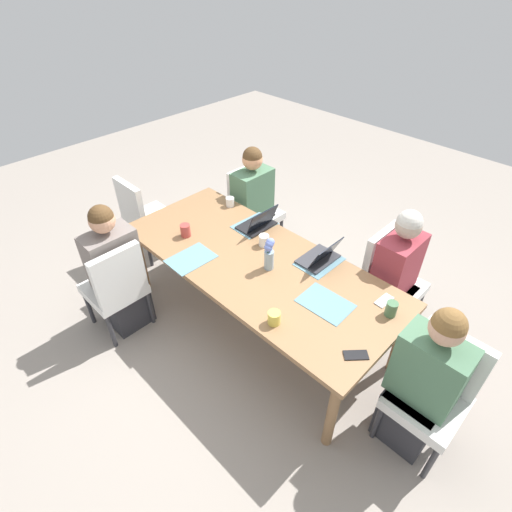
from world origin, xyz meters
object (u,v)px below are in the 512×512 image
chair_near_left_near (116,285)px  coffee_mug_near_left (274,318)px  phone_silver (384,301)px  dining_table (256,267)px  person_near_left_near (118,275)px  person_head_right_right_near (422,387)px  laptop_far_left_far (320,257)px  phone_black (356,355)px  chair_far_left_far (388,275)px  chair_head_right_right_near (435,388)px  person_far_left_far (393,281)px  flower_vase (269,253)px  person_far_left_mid (253,208)px  chair_head_left_right_mid (143,214)px  chair_far_left_mid (252,206)px  coffee_mug_far_left (185,230)px  coffee_mug_centre_left (230,202)px  coffee_mug_near_right (391,309)px  coffee_mug_centre_right (264,240)px  laptop_far_left_mid (258,223)px

chair_near_left_near → coffee_mug_near_left: size_ratio=9.56×
chair_near_left_near → phone_silver: chair_near_left_near is taller
dining_table → person_near_left_near: person_near_left_near is taller
dining_table → person_head_right_right_near: 1.45m
laptop_far_left_far → phone_black: laptop_far_left_far is taller
chair_far_left_far → chair_head_right_right_near: 1.07m
person_far_left_far → phone_silver: bearing=-72.1°
flower_vase → person_far_left_mid: bearing=141.2°
chair_near_left_near → chair_head_left_right_mid: (-0.77, 0.75, 0.00)m
chair_far_left_mid → chair_head_right_right_near: size_ratio=1.00×
person_near_left_near → chair_head_right_right_near: (2.36, 0.87, -0.03)m
dining_table → coffee_mug_far_left: (-0.67, -0.18, 0.12)m
chair_head_left_right_mid → chair_far_left_mid: bearing=53.6°
laptop_far_left_far → coffee_mug_near_left: 0.75m
laptop_far_left_far → coffee_mug_centre_left: (-1.12, 0.07, 0.00)m
coffee_mug_near_left → flower_vase: bearing=136.9°
coffee_mug_near_left → coffee_mug_far_left: coffee_mug_far_left is taller
person_far_left_far → chair_near_left_near: bearing=-134.5°
laptop_far_left_far → coffee_mug_centre_left: laptop_far_left_far is taller
chair_head_left_right_mid → coffee_mug_near_right: bearing=7.0°
person_far_left_far → chair_far_left_mid: bearing=178.7°
chair_near_left_near → person_far_left_far: person_far_left_far is taller
chair_far_left_far → person_far_left_far: size_ratio=0.75×
laptop_far_left_far → coffee_mug_centre_left: 1.13m
person_head_right_right_near → phone_silver: bearing=148.4°
person_near_left_near → phone_silver: (1.82, 1.10, 0.20)m
chair_near_left_near → person_far_left_far: 2.27m
chair_head_right_right_near → coffee_mug_centre_right: chair_head_right_right_near is taller
laptop_far_left_mid → coffee_mug_near_left: (0.86, -0.72, 0.00)m
flower_vase → laptop_far_left_far: flower_vase is taller
chair_far_left_mid → person_head_right_right_near: 2.46m
chair_near_left_near → person_far_left_mid: 1.60m
coffee_mug_far_left → coffee_mug_centre_right: bearing=33.5°
chair_near_left_near → laptop_far_left_mid: size_ratio=2.81×
chair_head_right_right_near → laptop_far_left_far: bearing=167.2°
chair_far_left_far → laptop_far_left_far: laptop_far_left_far is taller
dining_table → phone_black: size_ratio=15.85×
chair_far_left_mid → chair_far_left_far: size_ratio=1.00×
chair_far_left_mid → flower_vase: size_ratio=3.28×
coffee_mug_near_left → coffee_mug_far_left: 1.23m
phone_silver → laptop_far_left_far: bearing=90.2°
chair_far_left_far → person_far_left_far: bearing=-38.8°
dining_table → coffee_mug_centre_left: (-0.77, 0.42, 0.11)m
person_head_right_right_near → coffee_mug_near_right: person_head_right_right_near is taller
person_far_left_far → laptop_far_left_far: person_far_left_far is taller
chair_head_right_right_near → laptop_far_left_far: laptop_far_left_far is taller
laptop_far_left_far → coffee_mug_near_left: (0.18, -0.73, 0.00)m
chair_head_right_right_near → coffee_mug_near_left: bearing=-153.9°
person_head_right_right_near → chair_near_left_near: bearing=-159.0°
coffee_mug_near_left → chair_far_left_far: bearing=81.2°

